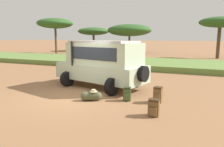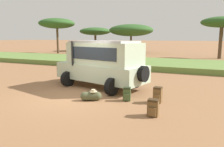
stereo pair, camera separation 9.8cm
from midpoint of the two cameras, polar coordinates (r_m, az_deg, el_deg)
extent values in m
plane|color=#936642|center=(9.91, -10.15, -5.99)|extent=(320.00, 320.00, 0.00)
cube|color=olive|center=(20.60, 8.35, 2.70)|extent=(120.00, 7.00, 0.44)
cube|color=#B2C6A8|center=(11.52, -3.28, 0.49)|extent=(5.22, 3.05, 0.84)
cube|color=#B2C6A8|center=(11.25, -2.36, 5.25)|extent=(4.14, 2.67, 1.10)
cube|color=#232D38|center=(12.29, -7.83, 5.30)|extent=(0.44, 1.52, 0.77)
cube|color=#232D38|center=(10.57, -5.53, 5.22)|extent=(2.86, 0.76, 0.60)
cube|color=#232D38|center=(11.95, 0.44, 5.75)|extent=(2.86, 0.76, 0.60)
cube|color=#B7B7B7|center=(11.25, -2.58, 8.31)|extent=(3.75, 2.50, 0.10)
cube|color=black|center=(13.36, -11.62, 0.82)|extent=(0.55, 1.60, 0.56)
cylinder|color=black|center=(11.50, -10.69, 5.19)|extent=(0.10, 0.10, 1.25)
cylinder|color=black|center=(11.99, -11.81, -1.38)|extent=(0.47, 0.84, 0.80)
cylinder|color=black|center=(13.31, -5.46, -0.16)|extent=(0.47, 0.84, 0.80)
cylinder|color=black|center=(9.92, -0.31, -3.44)|extent=(0.47, 0.84, 0.80)
cylinder|color=black|center=(11.47, 5.68, -1.71)|extent=(0.47, 0.84, 0.80)
cylinder|color=black|center=(10.01, 7.97, -0.09)|extent=(0.39, 0.77, 0.74)
cube|color=#42562D|center=(9.15, 3.65, -5.54)|extent=(0.36, 0.31, 0.50)
cube|color=#42562D|center=(9.01, 3.56, -6.18)|extent=(0.25, 0.14, 0.28)
cube|color=#242F19|center=(9.08, 3.67, -3.83)|extent=(0.35, 0.32, 0.07)
cylinder|color=#242F19|center=(9.28, 4.15, -5.33)|extent=(0.04, 0.04, 0.43)
cylinder|color=#242F19|center=(9.29, 3.29, -5.30)|extent=(0.04, 0.04, 0.43)
cube|color=brown|center=(7.53, 10.50, -8.96)|extent=(0.36, 0.26, 0.51)
cube|color=brown|center=(7.40, 10.21, -9.82)|extent=(0.27, 0.09, 0.28)
cube|color=#3A2A16|center=(7.44, 10.56, -6.86)|extent=(0.35, 0.27, 0.07)
cylinder|color=#3A2A16|center=(7.65, 11.32, -8.68)|extent=(0.04, 0.04, 0.44)
cylinder|color=#3A2A16|center=(7.68, 10.13, -8.57)|extent=(0.04, 0.04, 0.44)
cube|color=brown|center=(9.04, 11.58, -5.65)|extent=(0.34, 0.29, 0.58)
cube|color=brown|center=(8.89, 11.28, -6.38)|extent=(0.25, 0.09, 0.32)
cube|color=#3A2A16|center=(8.96, 11.65, -3.67)|extent=(0.32, 0.31, 0.07)
cylinder|color=#3A2A16|center=(9.17, 12.28, -5.45)|extent=(0.04, 0.04, 0.49)
cylinder|color=#3A2A16|center=(9.21, 11.39, -5.36)|extent=(0.04, 0.04, 0.49)
cylinder|color=#4C5133|center=(9.20, -5.76, -5.91)|extent=(0.64, 0.57, 0.37)
sphere|color=#4C5133|center=(9.20, -4.10, -5.90)|extent=(0.36, 0.36, 0.36)
sphere|color=#4C5133|center=(9.22, -7.42, -5.92)|extent=(0.36, 0.36, 0.36)
torus|color=#2D301E|center=(9.15, -5.78, -4.69)|extent=(0.16, 0.10, 0.16)
cylinder|color=beige|center=(9.15, -5.16, -4.73)|extent=(0.34, 0.34, 0.02)
cylinder|color=beige|center=(9.14, -5.16, -4.44)|extent=(0.17, 0.17, 0.09)
cylinder|color=brown|center=(36.80, -14.52, 8.30)|extent=(0.33, 0.33, 4.10)
ellipsoid|color=#2D5623|center=(36.86, -14.70, 12.56)|extent=(5.58, 5.92, 1.63)
cylinder|color=brown|center=(42.49, -4.87, 8.00)|extent=(0.41, 0.41, 3.09)
ellipsoid|color=#2D5623|center=(42.49, -4.91, 10.93)|extent=(5.95, 5.99, 1.47)
cylinder|color=brown|center=(37.47, 4.46, 7.68)|extent=(0.32, 0.32, 2.91)
ellipsoid|color=#2D5623|center=(37.47, 4.51, 11.20)|extent=(7.36, 7.63, 2.00)
cylinder|color=brown|center=(29.87, 25.97, 7.21)|extent=(0.41, 0.41, 3.85)
ellipsoid|color=#2D5623|center=(29.91, 26.32, 11.95)|extent=(4.88, 4.61, 1.31)
camera|label=1|loc=(0.05, -90.29, -0.05)|focal=35.00mm
camera|label=2|loc=(0.05, 89.71, 0.05)|focal=35.00mm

